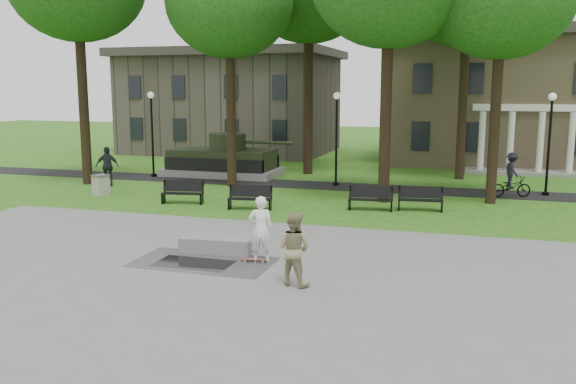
% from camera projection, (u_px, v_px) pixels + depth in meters
% --- Properties ---
extents(ground, '(120.00, 120.00, 0.00)m').
position_uv_depth(ground, '(238.00, 242.00, 19.85)').
color(ground, '#235A15').
rests_on(ground, ground).
extents(plaza, '(22.00, 16.00, 0.02)m').
position_uv_depth(plaza, '(163.00, 289.00, 15.14)').
color(plaza, gray).
rests_on(plaza, ground).
extents(footpath, '(44.00, 2.60, 0.01)m').
position_uv_depth(footpath, '(325.00, 186.00, 31.15)').
color(footpath, black).
rests_on(footpath, ground).
extents(building_right, '(17.00, 12.00, 8.60)m').
position_uv_depth(building_right, '(521.00, 97.00, 40.70)').
color(building_right, '#9E8460').
rests_on(building_right, ground).
extents(building_left, '(15.00, 10.00, 7.20)m').
position_uv_depth(building_left, '(232.00, 105.00, 47.39)').
color(building_left, '#4C443D').
rests_on(building_left, ground).
extents(tree_1, '(6.20, 6.20, 11.63)m').
position_uv_depth(tree_1, '(229.00, 4.00, 29.53)').
color(tree_1, black).
rests_on(tree_1, ground).
extents(lamp_left, '(0.36, 0.36, 4.73)m').
position_uv_depth(lamp_left, '(152.00, 127.00, 33.86)').
color(lamp_left, black).
rests_on(lamp_left, ground).
extents(lamp_mid, '(0.36, 0.36, 4.73)m').
position_uv_depth(lamp_mid, '(336.00, 131.00, 30.82)').
color(lamp_mid, black).
rests_on(lamp_mid, ground).
extents(lamp_right, '(0.36, 0.36, 4.73)m').
position_uv_depth(lamp_right, '(550.00, 135.00, 27.92)').
color(lamp_right, black).
rests_on(lamp_right, ground).
extents(tank_monument, '(7.45, 3.40, 2.40)m').
position_uv_depth(tank_monument, '(223.00, 160.00, 34.76)').
color(tank_monument, gray).
rests_on(tank_monument, ground).
extents(puddle, '(2.20, 1.20, 0.00)m').
position_uv_depth(puddle, '(194.00, 263.00, 17.33)').
color(puddle, black).
rests_on(puddle, plaza).
extents(concrete_block, '(2.28, 1.18, 0.45)m').
position_uv_depth(concrete_block, '(218.00, 244.00, 18.64)').
color(concrete_block, gray).
rests_on(concrete_block, plaza).
extents(skateboard, '(0.80, 0.33, 0.07)m').
position_uv_depth(skateboard, '(254.00, 260.00, 17.54)').
color(skateboard, brown).
rests_on(skateboard, plaza).
extents(skateboarder, '(0.80, 0.65, 1.92)m').
position_uv_depth(skateboarder, '(261.00, 229.00, 17.37)').
color(skateboarder, white).
rests_on(skateboarder, plaza).
extents(friend_watching, '(1.07, 0.92, 1.88)m').
position_uv_depth(friend_watching, '(294.00, 249.00, 15.30)').
color(friend_watching, '#93895F').
rests_on(friend_watching, plaza).
extents(pedestrian_walker, '(1.27, 0.79, 2.01)m').
position_uv_depth(pedestrian_walker, '(107.00, 166.00, 30.98)').
color(pedestrian_walker, '#20252B').
rests_on(pedestrian_walker, ground).
extents(cyclist, '(1.95, 1.25, 2.06)m').
position_uv_depth(cyclist, '(511.00, 179.00, 27.78)').
color(cyclist, black).
rests_on(cyclist, ground).
extents(park_bench_0, '(1.85, 0.84, 1.00)m').
position_uv_depth(park_bench_0, '(183.00, 191.00, 26.34)').
color(park_bench_0, black).
rests_on(park_bench_0, ground).
extents(park_bench_1, '(1.85, 0.79, 1.00)m').
position_uv_depth(park_bench_1, '(251.00, 197.00, 25.05)').
color(park_bench_1, black).
rests_on(park_bench_1, ground).
extents(park_bench_2, '(1.83, 0.67, 1.00)m').
position_uv_depth(park_bench_2, '(371.00, 198.00, 24.89)').
color(park_bench_2, black).
rests_on(park_bench_2, ground).
extents(park_bench_3, '(1.84, 0.71, 1.00)m').
position_uv_depth(park_bench_3, '(421.00, 198.00, 24.78)').
color(park_bench_3, black).
rests_on(park_bench_3, ground).
extents(trash_bin, '(0.86, 0.86, 0.96)m').
position_uv_depth(trash_bin, '(101.00, 185.00, 28.38)').
color(trash_bin, '#AAA58C').
rests_on(trash_bin, ground).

